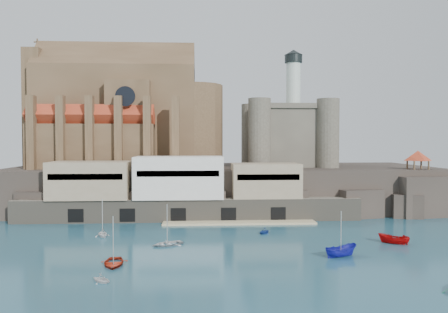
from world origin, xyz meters
The scene contains 14 objects.
ground centered at (0.00, 0.00, 0.00)m, with size 300.00×300.00×0.00m, color #194355.
promontory centered at (-0.19, 39.37, 4.92)m, with size 100.00×36.00×10.00m.
quay centered at (-10.19, 23.07, 6.07)m, with size 70.00×12.00×13.05m.
church centered at (-24.13, 41.85, 22.13)m, with size 47.00×25.93×30.51m.
castle_keep centered at (16.08, 41.08, 18.31)m, with size 21.20×21.20×29.30m.
rock_outcrop centered at (42.00, 25.84, 4.02)m, with size 14.50×10.50×8.70m.
pavilion centered at (42.00, 26.00, 12.73)m, with size 6.40×6.40×5.40m.
boat_0 centered at (-17.06, -9.70, 0.00)m, with size 3.85×1.12×5.39m, color maroon.
boat_1 centered at (-17.06, -16.72, 0.00)m, with size 2.24×1.37×2.60m, color silver.
boat_2 centered at (13.95, -7.35, 0.00)m, with size 1.97×2.02×5.24m, color #161899.
boat_4 centered at (-22.20, 7.47, 0.00)m, with size 2.84×1.73×3.29m, color silver.
boat_5 centered at (24.78, -0.23, 0.00)m, with size 1.78×1.83×4.73m, color #A60506.
boat_6 centered at (-10.83, 0.80, 0.00)m, with size 3.62×1.05×5.07m, color silver.
boat_7 centered at (5.53, 8.45, 0.00)m, with size 2.37×1.45×2.74m, color navy.
Camera 1 is at (-5.80, -66.86, 16.14)m, focal length 35.00 mm.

